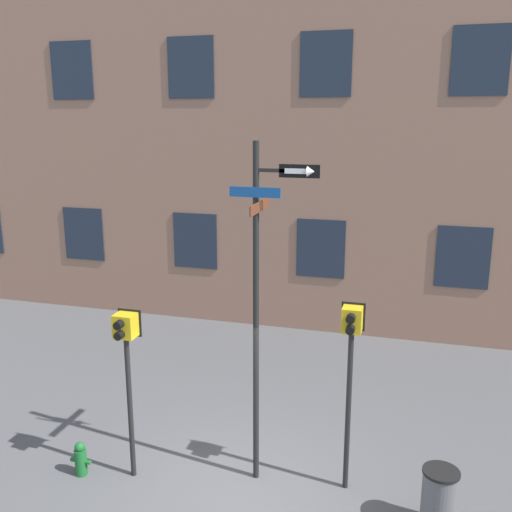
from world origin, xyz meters
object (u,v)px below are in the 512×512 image
Objects in this scene: fire_hydrant at (81,459)px; pedestrian_signal_left at (127,351)px; pedestrian_signal_right at (351,351)px; street_sign_pole at (260,295)px; trash_bin at (439,499)px.

pedestrian_signal_left is at bearing 14.67° from fire_hydrant.
pedestrian_signal_left is 3.31m from pedestrian_signal_right.
pedestrian_signal_right is (1.32, 0.12, -0.77)m from street_sign_pole.
fire_hydrant is at bearing -165.74° from street_sign_pole.
pedestrian_signal_right is at bearing 157.71° from trash_bin.
pedestrian_signal_right is 5.21× the size of fire_hydrant.
pedestrian_signal_left is 0.93× the size of pedestrian_signal_right.
trash_bin is at bearing -9.05° from street_sign_pole.
pedestrian_signal_left is (-1.94, -0.49, -0.89)m from street_sign_pole.
street_sign_pole reaches higher than pedestrian_signal_left.
fire_hydrant is (-4.05, -0.82, -1.97)m from pedestrian_signal_right.
pedestrian_signal_right reaches higher than pedestrian_signal_left.
pedestrian_signal_right is at bearing 10.61° from pedestrian_signal_left.
trash_bin is (4.58, 0.07, -1.66)m from pedestrian_signal_left.
pedestrian_signal_right reaches higher than trash_bin.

